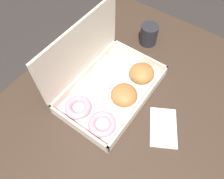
{
  "coord_description": "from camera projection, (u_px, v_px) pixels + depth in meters",
  "views": [
    {
      "loc": [
        -0.32,
        -0.18,
        1.42
      ],
      "look_at": [
        0.04,
        0.08,
        0.74
      ],
      "focal_mm": 35.0,
      "sensor_mm": 36.0,
      "label": 1
    }
  ],
  "objects": [
    {
      "name": "coffee_mug",
      "position": [
        149.0,
        34.0,
        0.94
      ],
      "size": [
        0.07,
        0.07,
        0.09
      ],
      "color": "#232328",
      "rests_on": "dining_table"
    },
    {
      "name": "dining_table",
      "position": [
        122.0,
        122.0,
        0.87
      ],
      "size": [
        1.16,
        0.85,
        0.71
      ],
      "color": "#38281E",
      "rests_on": "ground_plane"
    },
    {
      "name": "paper_napkin",
      "position": [
        163.0,
        127.0,
        0.75
      ],
      "size": [
        0.17,
        0.15,
        0.01
      ],
      "color": "silver",
      "rests_on": "dining_table"
    },
    {
      "name": "donut_box",
      "position": [
        109.0,
        82.0,
        0.8
      ],
      "size": [
        0.39,
        0.26,
        0.27
      ],
      "color": "white",
      "rests_on": "dining_table"
    },
    {
      "name": "ground_plane",
      "position": [
        118.0,
        163.0,
        1.39
      ],
      "size": [
        8.0,
        8.0,
        0.0
      ],
      "primitive_type": "plane",
      "color": "#2D2826"
    }
  ]
}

